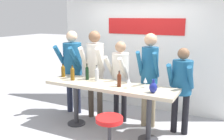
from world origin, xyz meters
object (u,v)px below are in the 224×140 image
person_center (149,69)px  decorative_vase (153,87)px  tasting_table (110,91)px  wine_bottle_1 (72,73)px  person_center_right (182,82)px  wine_bottle_2 (87,72)px  wine_glass_1 (129,81)px  bar_stool (109,130)px  wine_bottle_3 (97,74)px  wine_bottle_4 (119,79)px  person_far_left (72,63)px  wine_bottle_0 (63,71)px  person_left (95,65)px  person_center_left (120,73)px  wine_glass_0 (145,80)px

person_center → decorative_vase: (0.29, -0.67, -0.15)m
person_center → tasting_table: bearing=-142.6°
wine_bottle_1 → person_center_right: bearing=16.2°
wine_bottle_2 → person_center: bearing=21.0°
person_center → wine_glass_1: bearing=-111.9°
bar_stool → wine_bottle_2: 1.39m
wine_bottle_3 → wine_glass_1: size_ratio=1.73×
wine_bottle_1 → decorative_vase: wine_bottle_1 is taller
wine_bottle_2 → wine_bottle_3: wine_bottle_2 is taller
wine_bottle_4 → wine_glass_1: wine_bottle_4 is taller
person_far_left → wine_bottle_0: person_far_left is taller
tasting_table → person_far_left: person_far_left is taller
tasting_table → decorative_vase: (0.86, -0.13, 0.22)m
wine_bottle_1 → wine_bottle_2: size_ratio=0.92×
decorative_vase → person_far_left: bearing=162.9°
person_far_left → wine_bottle_2: person_far_left is taller
wine_bottle_3 → decorative_vase: bearing=-11.1°
bar_stool → decorative_vase: size_ratio=2.83×
person_far_left → wine_bottle_4: bearing=-21.9°
bar_stool → wine_bottle_1: 1.48m
person_far_left → person_center_right: bearing=0.4°
person_center → wine_bottle_4: (-0.35, -0.59, -0.11)m
wine_bottle_3 → wine_bottle_4: wine_bottle_3 is taller
wine_bottle_4 → person_left: bearing=146.9°
person_center_right → wine_bottle_3: person_center_right is taller
person_center_left → wine_bottle_2: 0.67m
wine_bottle_0 → wine_glass_1: wine_bottle_0 is taller
wine_bottle_4 → wine_glass_0: 0.45m
wine_bottle_4 → wine_glass_1: size_ratio=1.62×
decorative_vase → bar_stool: bearing=-130.1°
wine_glass_0 → decorative_vase: (0.22, -0.25, -0.04)m
person_far_left → person_center: (1.74, 0.04, 0.03)m
wine_bottle_0 → wine_bottle_2: 0.57m
wine_bottle_2 → wine_glass_1: wine_bottle_2 is taller
wine_bottle_0 → wine_glass_0: 1.75m
tasting_table → person_far_left: bearing=157.0°
wine_bottle_0 → wine_bottle_1: 0.36m
person_left → wine_bottle_1: person_left is taller
person_far_left → wine_bottle_0: bearing=-82.2°
bar_stool → person_far_left: person_far_left is taller
person_left → wine_bottle_1: size_ratio=6.27×
wine_bottle_0 → wine_bottle_4: (1.33, -0.15, 0.00)m
person_left → person_center_right: person_left is taller
person_center_left → wine_bottle_1: (-0.74, -0.59, 0.03)m
bar_stool → wine_bottle_0: wine_bottle_0 is taller
wine_glass_0 → bar_stool: bearing=-108.1°
person_center_right → wine_bottle_0: (-2.30, -0.43, 0.06)m
person_center → wine_bottle_1: (-1.35, -0.58, -0.10)m
person_center_left → wine_bottle_2: bearing=-133.7°
wine_bottle_0 → wine_bottle_4: wine_bottle_4 is taller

